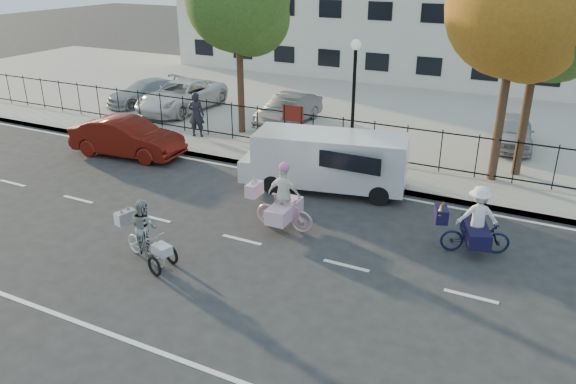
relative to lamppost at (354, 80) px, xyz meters
The scene contains 22 objects.
ground 7.50m from the lamppost, 94.21° to the right, with size 120.00×120.00×0.00m, color #333334.
road_markings 7.49m from the lamppost, 94.21° to the right, with size 60.00×9.52×0.01m, color silver, non-canonical shape.
curb 3.54m from the lamppost, 105.95° to the right, with size 60.00×0.10×0.15m, color #A8A399.
sidewalk 3.16m from the lamppost, 125.54° to the right, with size 60.00×2.20×0.15m, color #A8A399.
parking_lot 8.76m from the lamppost, 93.49° to the left, with size 60.00×15.60×0.15m, color #A8A399.
iron_fence 2.30m from the lamppost, 141.34° to the left, with size 58.00×0.06×1.50m, color black, non-canonical shape.
building 18.21m from the lamppost, 91.57° to the left, with size 34.00×10.00×6.00m, color silver.
lamppost is the anchor object (origin of this frame).
street_sign 2.90m from the lamppost, behind, with size 0.85×0.06×1.80m.
zebra_trike 9.36m from the lamppost, 103.21° to the right, with size 1.92×1.12×1.65m.
unicorn_bike 6.18m from the lamppost, 88.19° to the right, with size 1.96×1.36×1.99m.
bull_bike 7.33m from the lamppost, 42.17° to the right, with size 2.01×1.43×1.82m.
white_van 3.24m from the lamppost, 87.15° to the right, with size 5.56×2.72×1.87m.
red_sedan 8.76m from the lamppost, 160.37° to the right, with size 1.52×4.37×1.44m, color #5F120A.
pedestrian 7.06m from the lamppost, behind, with size 0.67×0.44×1.84m, color black.
lot_car_a 12.89m from the lamppost, 164.63° to the left, with size 1.67×4.10×1.19m, color #9DA0A4.
lot_car_b 10.58m from the lamppost, 162.39° to the left, with size 2.35×5.09×1.41m, color silver.
lot_car_c 5.89m from the lamppost, 141.35° to the left, with size 1.36×3.90×1.29m, color #52575B.
lot_car_d 7.08m from the lamppost, 41.77° to the left, with size 1.45×3.61×1.23m, color #A7A8AF.
tree_west 5.93m from the lamppost, 164.67° to the left, with size 4.13×4.13×7.57m.
tree_mid 5.52m from the lamppost, ahead, with size 4.23×4.23×7.76m.
tree_east 6.22m from the lamppost, 14.05° to the left, with size 4.14×4.14×7.59m.
Camera 1 is at (7.16, -11.39, 7.08)m, focal length 35.00 mm.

